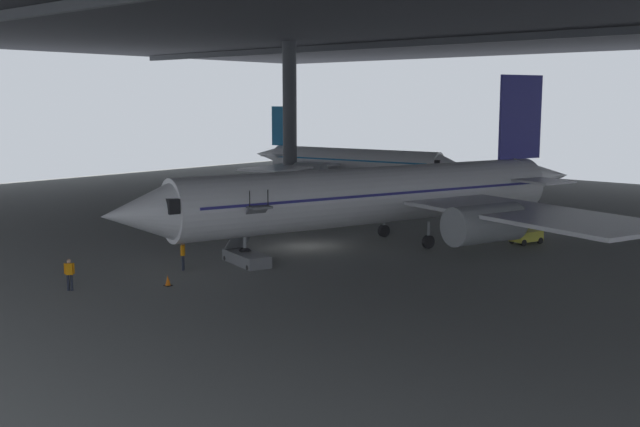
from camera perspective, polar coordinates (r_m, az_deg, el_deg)
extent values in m
plane|color=slate|center=(52.07, -0.79, -2.54)|extent=(110.00, 110.00, 0.00)
cylinder|color=#4C4F54|center=(84.68, -2.28, 7.26)|extent=(1.54, 1.54, 16.28)
cube|color=#38383D|center=(62.41, 7.92, 14.78)|extent=(121.00, 99.00, 1.20)
cube|color=#4C4F54|center=(76.58, 14.85, 12.65)|extent=(115.50, 0.50, 0.70)
cylinder|color=white|center=(51.96, 3.98, 1.37)|extent=(12.35, 28.78, 3.88)
cone|color=white|center=(44.60, -13.23, -0.01)|extent=(5.02, 5.58, 3.80)
cube|color=black|center=(45.36, -10.32, 0.83)|extent=(3.96, 3.58, 0.85)
cone|color=white|center=(62.69, 16.16, 2.64)|extent=(5.01, 6.91, 3.30)
cube|color=navy|center=(60.62, 14.77, 6.98)|extent=(1.49, 4.11, 6.35)
cube|color=white|center=(58.27, 15.81, 2.42)|extent=(5.66, 4.51, 0.16)
cube|color=white|center=(62.06, 12.12, 2.91)|extent=(5.66, 4.51, 0.16)
cube|color=white|center=(47.59, 15.69, -0.05)|extent=(17.60, 11.59, 0.24)
cylinder|color=#9EA3A8|center=(47.55, 12.20, -0.76)|extent=(3.81, 5.54, 2.41)
cube|color=white|center=(62.87, 2.13, 2.27)|extent=(17.60, 11.59, 0.24)
cylinder|color=#9EA3A8|center=(60.18, 1.49, 1.34)|extent=(3.81, 5.54, 2.41)
cube|color=navy|center=(51.92, 3.99, 1.69)|extent=(11.79, 26.78, 0.16)
cylinder|color=#9EA3A8|center=(47.39, -5.65, -2.14)|extent=(0.20, 0.20, 1.15)
cylinder|color=black|center=(47.55, -5.64, -3.09)|extent=(0.56, 0.95, 0.90)
cylinder|color=#9EA3A8|center=(52.01, 8.12, -1.24)|extent=(0.20, 0.20, 1.15)
cylinder|color=black|center=(52.15, 8.10, -2.10)|extent=(0.56, 0.95, 0.90)
cylinder|color=#9EA3A8|center=(55.96, 4.80, -0.49)|extent=(0.20, 0.20, 1.15)
cylinder|color=black|center=(56.09, 4.79, -1.30)|extent=(0.56, 0.95, 0.90)
cube|color=slate|center=(46.99, -5.52, -3.35)|extent=(4.17, 2.60, 0.70)
cube|color=slate|center=(46.64, -5.56, -1.11)|extent=(3.85, 2.32, 3.13)
cube|color=slate|center=(44.84, -4.59, 0.48)|extent=(1.44, 1.57, 0.12)
cylinder|color=black|center=(45.05, -3.92, 1.17)|extent=(0.06, 0.06, 1.00)
cylinder|color=black|center=(44.51, -5.28, 1.06)|extent=(0.06, 0.06, 1.00)
cylinder|color=black|center=(45.95, -3.86, -3.86)|extent=(0.32, 0.20, 0.30)
cylinder|color=black|center=(45.33, -5.43, -4.05)|extent=(0.32, 0.20, 0.30)
cylinder|color=black|center=(48.74, -5.61, -3.17)|extent=(0.32, 0.20, 0.30)
cylinder|color=black|center=(48.16, -7.11, -3.33)|extent=(0.32, 0.20, 0.30)
cylinder|color=#232838|center=(42.42, -18.08, -4.93)|extent=(0.14, 0.14, 0.86)
cylinder|color=#232838|center=(42.46, -18.32, -4.93)|extent=(0.14, 0.14, 0.86)
cube|color=orange|center=(42.28, -18.24, -3.97)|extent=(0.41, 0.41, 0.61)
cylinder|color=orange|center=(42.22, -17.94, -3.93)|extent=(0.09, 0.09, 0.58)
cylinder|color=orange|center=(42.33, -18.55, -3.92)|extent=(0.09, 0.09, 0.58)
sphere|color=tan|center=(42.19, -18.27, -3.39)|extent=(0.23, 0.23, 0.23)
cylinder|color=#232838|center=(45.87, -10.19, -3.62)|extent=(0.14, 0.14, 0.89)
cylinder|color=#232838|center=(45.70, -10.22, -3.67)|extent=(0.14, 0.14, 0.89)
cube|color=orange|center=(45.63, -10.23, -2.72)|extent=(0.40, 0.42, 0.63)
cylinder|color=orange|center=(45.85, -10.18, -2.63)|extent=(0.09, 0.09, 0.60)
cylinder|color=orange|center=(45.40, -10.28, -2.74)|extent=(0.09, 0.09, 0.60)
sphere|color=tan|center=(45.55, -10.24, -2.17)|extent=(0.24, 0.24, 0.24)
cylinder|color=white|center=(87.16, 2.55, 3.93)|extent=(21.62, 5.26, 2.88)
cone|color=white|center=(81.44, 9.74, 3.50)|extent=(3.74, 3.19, 2.82)
cube|color=black|center=(82.19, 8.60, 3.82)|extent=(2.27, 2.65, 0.63)
cone|color=white|center=(94.05, -3.68, 4.44)|extent=(4.85, 2.94, 2.44)
cube|color=#1972B2|center=(92.75, -2.81, 6.55)|extent=(3.14, 0.59, 4.70)
cube|color=white|center=(94.07, -1.67, 4.54)|extent=(2.75, 3.90, 0.16)
cube|color=white|center=(90.86, -3.18, 4.39)|extent=(2.75, 3.90, 0.16)
cube|color=white|center=(95.32, 3.16, 4.15)|extent=(6.54, 12.53, 0.24)
cylinder|color=#9EA3A8|center=(93.32, 3.52, 3.74)|extent=(3.91, 2.19, 1.78)
cube|color=white|center=(83.02, -2.23, 3.51)|extent=(6.54, 12.53, 0.24)
cylinder|color=#9EA3A8|center=(83.31, -0.77, 3.18)|extent=(3.91, 2.19, 1.78)
cube|color=#1972B2|center=(87.14, 2.55, 4.07)|extent=(20.07, 5.14, 0.16)
cylinder|color=#9EA3A8|center=(83.75, 6.72, 2.47)|extent=(0.20, 0.20, 1.15)
cylinder|color=black|center=(83.83, 6.71, 1.92)|extent=(0.93, 0.40, 0.90)
cylinder|color=#9EA3A8|center=(90.15, 2.10, 2.95)|extent=(0.20, 0.20, 1.15)
cylinder|color=black|center=(90.23, 2.10, 2.44)|extent=(0.93, 0.40, 0.90)
cylinder|color=#9EA3A8|center=(86.76, 0.65, 2.73)|extent=(0.20, 0.20, 1.15)
cylinder|color=black|center=(86.84, 0.65, 2.21)|extent=(0.93, 0.40, 0.90)
cube|color=black|center=(42.21, -11.30, -5.30)|extent=(0.36, 0.36, 0.04)
cone|color=orange|center=(42.14, -11.31, -4.91)|extent=(0.30, 0.30, 0.56)
cube|color=yellow|center=(55.22, 15.16, -1.62)|extent=(1.83, 2.46, 0.70)
cylinder|color=black|center=(54.33, 14.98, -2.13)|extent=(0.31, 0.47, 0.44)
cylinder|color=black|center=(55.09, 14.16, -1.95)|extent=(0.31, 0.47, 0.44)
cylinder|color=black|center=(55.48, 16.13, -1.96)|extent=(0.31, 0.47, 0.44)
cylinder|color=black|center=(56.22, 15.32, -1.79)|extent=(0.31, 0.47, 0.44)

